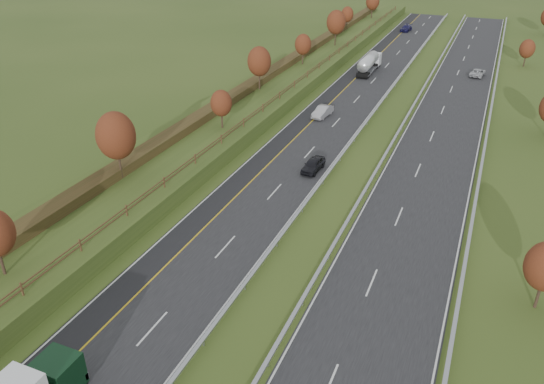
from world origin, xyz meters
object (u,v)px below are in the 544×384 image
Objects in this scene: car_dark_near at (313,165)px; car_silver_mid at (323,111)px; road_tanker at (369,63)px; car_small_far at (406,28)px; car_oncoming at (478,72)px.

car_silver_mid reaches higher than car_dark_near.
car_silver_mid is (-0.41, -27.92, -1.02)m from road_tanker.
car_oncoming is at bearing -55.96° from car_small_far.
car_silver_mid is 0.96× the size of car_oncoming.
road_tanker is 20.57m from car_oncoming.
road_tanker is at bearing 96.09° from car_silver_mid.
car_oncoming is (20.30, 33.04, -0.10)m from car_silver_mid.
car_small_far is (-0.55, 43.12, -1.06)m from road_tanker.
car_oncoming is at bearing 76.93° from car_dark_near.
road_tanker is 2.13× the size of car_small_far.
road_tanker reaches higher than car_oncoming.
car_silver_mid is 38.78m from car_oncoming.
car_silver_mid is at bearing 65.60° from car_oncoming.
car_dark_near is at bearing -81.01° from car_small_far.
road_tanker is 27.94m from car_silver_mid.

